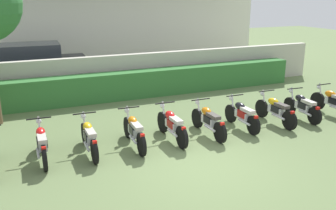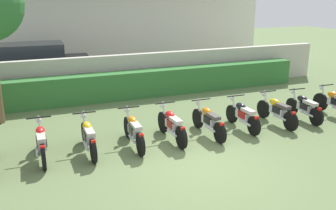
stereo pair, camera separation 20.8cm
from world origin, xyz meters
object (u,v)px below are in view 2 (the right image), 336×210
Objects in this scene: motorcycle_in_row_3 at (88,136)px; motorcycle_in_row_4 at (134,130)px; motorcycle_in_row_5 at (172,125)px; motorcycle_in_row_6 at (208,120)px; parked_car at (36,65)px; motorcycle_in_row_2 at (41,142)px; motorcycle_in_row_7 at (243,115)px; motorcycle_in_row_9 at (304,107)px; motorcycle_in_row_10 at (335,103)px; motorcycle_in_row_8 at (277,110)px.

motorcycle_in_row_4 is (1.20, -0.01, 0.00)m from motorcycle_in_row_3.
motorcycle_in_row_5 reaches higher than motorcycle_in_row_6.
parked_car is 2.51× the size of motorcycle_in_row_2.
motorcycle_in_row_7 is 2.30m from motorcycle_in_row_9.
motorcycle_in_row_4 is 2.23m from motorcycle_in_row_6.
motorcycle_in_row_2 is 0.95× the size of motorcycle_in_row_4.
motorcycle_in_row_10 is at bearing -91.28° from motorcycle_in_row_7.
motorcycle_in_row_7 is 1.00× the size of motorcycle_in_row_9.
motorcycle_in_row_10 is at bearing -89.53° from motorcycle_in_row_3.
motorcycle_in_row_8 is (6.58, -8.01, -0.49)m from parked_car.
motorcycle_in_row_2 is 5.77m from motorcycle_in_row_7.
motorcycle_in_row_6 is (2.23, -0.04, -0.00)m from motorcycle_in_row_4.
parked_car is at bearing 34.18° from motorcycle_in_row_7.
motorcycle_in_row_7 is at bearing 88.23° from motorcycle_in_row_10.
parked_car is 2.38× the size of motorcycle_in_row_4.
motorcycle_in_row_8 is at bearing 93.13° from motorcycle_in_row_9.
motorcycle_in_row_7 is at bearing -88.74° from motorcycle_in_row_3.
motorcycle_in_row_3 is (0.73, -7.99, -0.49)m from parked_car.
motorcycle_in_row_8 is 2.32m from motorcycle_in_row_10.
motorcycle_in_row_7 is at bearing -87.02° from motorcycle_in_row_4.
parked_car reaches higher than motorcycle_in_row_6.
motorcycle_in_row_4 reaches higher than motorcycle_in_row_3.
motorcycle_in_row_3 is 0.97× the size of motorcycle_in_row_4.
motorcycle_in_row_8 is (6.99, -0.06, -0.01)m from motorcycle_in_row_2.
motorcycle_in_row_10 is at bearing -89.26° from motorcycle_in_row_9.
motorcycle_in_row_2 is 6.99m from motorcycle_in_row_8.
motorcycle_in_row_10 reaches higher than motorcycle_in_row_3.
motorcycle_in_row_5 is 1.02× the size of motorcycle_in_row_10.
motorcycle_in_row_3 is at bearing 88.96° from motorcycle_in_row_6.
motorcycle_in_row_5 reaches higher than motorcycle_in_row_2.
motorcycle_in_row_5 reaches higher than motorcycle_in_row_4.
motorcycle_in_row_2 reaches higher than motorcycle_in_row_9.
motorcycle_in_row_9 is (1.08, -0.01, -0.01)m from motorcycle_in_row_8.
motorcycle_in_row_6 is (1.12, -0.06, -0.01)m from motorcycle_in_row_5.
motorcycle_in_row_5 is 2.33m from motorcycle_in_row_7.
motorcycle_in_row_3 is at bearing -90.66° from motorcycle_in_row_2.
parked_car is at bearing 15.92° from motorcycle_in_row_4.
motorcycle_in_row_6 is (4.57, -0.10, -0.01)m from motorcycle_in_row_2.
motorcycle_in_row_10 reaches higher than motorcycle_in_row_9.
motorcycle_in_row_9 is at bearing -90.26° from motorcycle_in_row_5.
motorcycle_in_row_7 is at bearing -53.10° from parked_car.
motorcycle_in_row_3 is 4.63m from motorcycle_in_row_7.
parked_car is at bearing 47.58° from motorcycle_in_row_10.
motorcycle_in_row_10 reaches higher than motorcycle_in_row_8.
motorcycle_in_row_5 is (2.31, -0.00, 0.01)m from motorcycle_in_row_3.
motorcycle_in_row_3 reaches higher than motorcycle_in_row_8.
motorcycle_in_row_10 is at bearing -89.32° from motorcycle_in_row_2.
motorcycle_in_row_10 is at bearing -91.89° from motorcycle_in_row_8.
motorcycle_in_row_7 is 0.94× the size of motorcycle_in_row_10.
motorcycle_in_row_10 is (8.90, -8.07, -0.48)m from parked_car.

